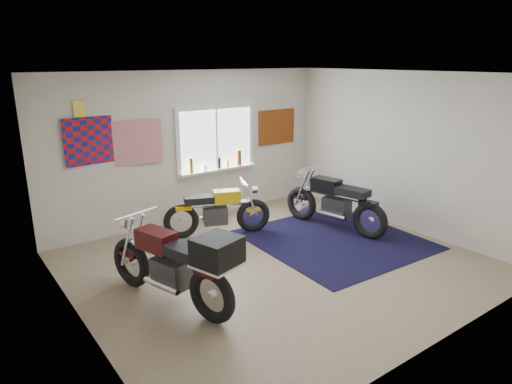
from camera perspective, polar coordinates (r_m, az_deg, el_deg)
ground at (r=6.76m, az=2.68°, el=-8.95°), size 5.50×5.50×0.00m
room_shell at (r=6.24m, az=2.88°, el=4.80°), size 5.50×5.50×5.50m
navy_rug at (r=7.71m, az=9.83°, el=-5.86°), size 2.60×2.70×0.01m
window_assembly at (r=8.56m, az=-5.00°, el=6.08°), size 1.66×0.17×1.26m
oil_bottles at (r=8.60m, az=-4.39°, el=3.82°), size 1.12×0.09×0.30m
flag_display at (r=7.52m, az=-21.24°, el=9.64°), size 1.60×0.10×1.17m
triumph_poster at (r=9.36m, az=2.60°, el=8.13°), size 0.90×0.03×0.70m
yellow_triumph at (r=7.70m, az=-4.86°, el=-2.52°), size 1.73×0.82×0.92m
black_chrome_bike at (r=8.05m, az=9.79°, el=-1.46°), size 0.69×2.02×1.05m
maroon_tourer at (r=5.53m, az=-9.81°, el=-8.92°), size 0.97×2.07×1.06m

